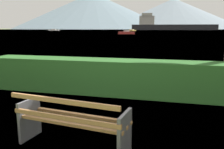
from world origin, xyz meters
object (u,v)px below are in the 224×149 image
(fishing_boat_near, at_px, (126,33))
(sailboat_mid, at_px, (54,30))
(park_bench, at_px, (72,122))
(cargo_ship_large, at_px, (167,25))
(tender_far, at_px, (132,30))

(fishing_boat_near, relative_size, sailboat_mid, 0.66)
(park_bench, distance_m, sailboat_mid, 189.29)
(cargo_ship_large, bearing_deg, sailboat_mid, -129.75)
(cargo_ship_large, height_order, fishing_boat_near, cargo_ship_large)
(cargo_ship_large, relative_size, fishing_boat_near, 16.23)
(tender_far, bearing_deg, park_bench, -80.82)
(sailboat_mid, bearing_deg, park_bench, -62.05)
(sailboat_mid, height_order, tender_far, sailboat_mid)
(tender_far, bearing_deg, cargo_ship_large, 78.22)
(cargo_ship_large, distance_m, sailboat_mid, 130.68)
(park_bench, distance_m, cargo_ship_large, 267.70)
(fishing_boat_near, bearing_deg, tender_far, 98.41)
(park_bench, relative_size, tender_far, 0.20)
(park_bench, xyz_separation_m, sailboat_mid, (-88.73, 167.20, 0.07))
(fishing_boat_near, height_order, tender_far, fishing_boat_near)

